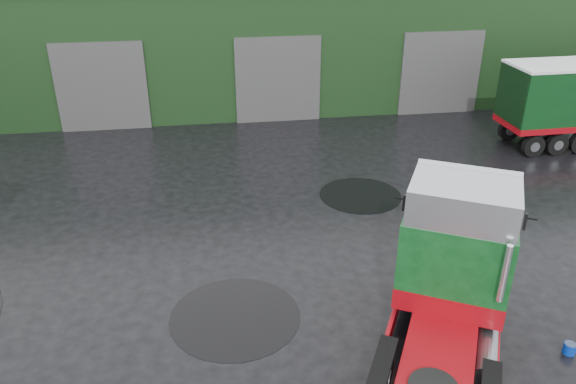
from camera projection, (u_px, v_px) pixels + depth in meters
name	position (u px, v px, depth m)	size (l,w,h in m)	color
ground	(276.00, 301.00, 14.52)	(100.00, 100.00, 0.00)	black
warehouse	(263.00, 31.00, 31.08)	(32.40, 12.40, 6.30)	black
hero_tractor	(448.00, 298.00, 11.43)	(2.67, 6.30, 3.92)	#0D4119
wash_bucket	(569.00, 348.00, 12.74)	(0.28, 0.28, 0.26)	#072CA3
puddle_0	(235.00, 317.00, 13.94)	(3.26, 3.26, 0.01)	black
puddle_1	(360.00, 195.00, 19.96)	(2.91, 2.91, 0.01)	black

